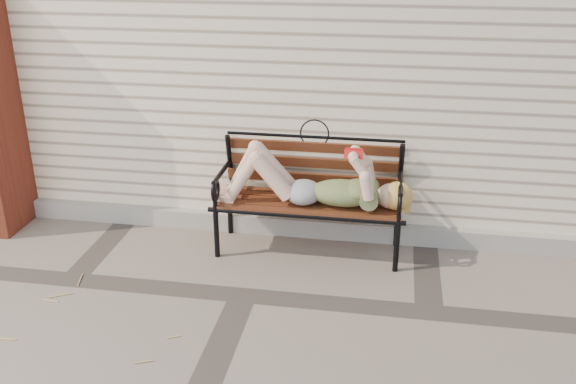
# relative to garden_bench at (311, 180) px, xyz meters

# --- Properties ---
(ground) EXTENTS (80.00, 80.00, 0.00)m
(ground) POSITION_rel_garden_bench_xyz_m (-0.35, -0.81, -0.55)
(ground) COLOR #76675B
(ground) RESTS_ON ground
(house_wall) EXTENTS (8.00, 4.00, 3.00)m
(house_wall) POSITION_rel_garden_bench_xyz_m (-0.35, 2.19, 0.95)
(house_wall) COLOR #F5E1BF
(house_wall) RESTS_ON ground
(foundation_strip) EXTENTS (8.00, 0.10, 0.15)m
(foundation_strip) POSITION_rel_garden_bench_xyz_m (-0.35, 0.16, -0.48)
(foundation_strip) COLOR gray
(foundation_strip) RESTS_ON ground
(garden_bench) EXTENTS (1.52, 0.61, 0.98)m
(garden_bench) POSITION_rel_garden_bench_xyz_m (0.00, 0.00, 0.00)
(garden_bench) COLOR black
(garden_bench) RESTS_ON ground
(reading_woman) EXTENTS (1.43, 0.33, 0.45)m
(reading_woman) POSITION_rel_garden_bench_xyz_m (0.01, -0.12, 0.03)
(reading_woman) COLOR #0B3B4F
(reading_woman) RESTS_ON ground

